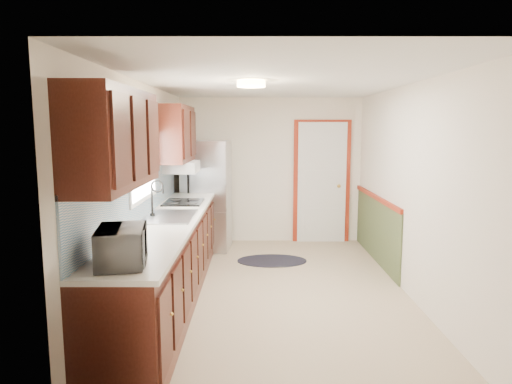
{
  "coord_description": "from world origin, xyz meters",
  "views": [
    {
      "loc": [
        -0.26,
        -5.09,
        1.9
      ],
      "look_at": [
        -0.25,
        0.27,
        1.15
      ],
      "focal_mm": 32.0,
      "sensor_mm": 36.0,
      "label": 1
    }
  ],
  "objects": [
    {
      "name": "kitchen_run",
      "position": [
        -1.24,
        -0.29,
        0.81
      ],
      "size": [
        0.63,
        4.0,
        2.2
      ],
      "color": "#36120C",
      "rests_on": "ground"
    },
    {
      "name": "ceiling_fixture",
      "position": [
        -0.3,
        -0.2,
        2.36
      ],
      "size": [
        0.3,
        0.3,
        0.06
      ],
      "primitive_type": "cylinder",
      "color": "#FFD88C",
      "rests_on": "room_shell"
    },
    {
      "name": "back_wall_trim",
      "position": [
        0.99,
        2.21,
        0.89
      ],
      "size": [
        1.12,
        2.3,
        2.08
      ],
      "color": "maroon",
      "rests_on": "ground"
    },
    {
      "name": "rug",
      "position": [
        -0.02,
        1.29,
        0.01
      ],
      "size": [
        1.0,
        0.65,
        0.01
      ],
      "primitive_type": "ellipsoid",
      "rotation": [
        0.0,
        0.0,
        0.0
      ],
      "color": "black",
      "rests_on": "ground"
    },
    {
      "name": "room_shell",
      "position": [
        0.0,
        0.0,
        1.2
      ],
      "size": [
        3.2,
        5.2,
        2.52
      ],
      "color": "tan",
      "rests_on": "ground"
    },
    {
      "name": "cooktop",
      "position": [
        -1.19,
        0.75,
        0.95
      ],
      "size": [
        0.48,
        0.58,
        0.02
      ],
      "primitive_type": "cube",
      "color": "black",
      "rests_on": "kitchen_run"
    },
    {
      "name": "microwave",
      "position": [
        -1.2,
        -1.95,
        1.1
      ],
      "size": [
        0.36,
        0.53,
        0.33
      ],
      "primitive_type": "imported",
      "rotation": [
        0.0,
        0.0,
        1.76
      ],
      "color": "white",
      "rests_on": "kitchen_run"
    },
    {
      "name": "refrigerator",
      "position": [
        -1.02,
        2.0,
        0.85
      ],
      "size": [
        0.76,
        0.74,
        1.71
      ],
      "rotation": [
        0.0,
        0.0,
        -0.07
      ],
      "color": "#B7B7BC",
      "rests_on": "ground"
    }
  ]
}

